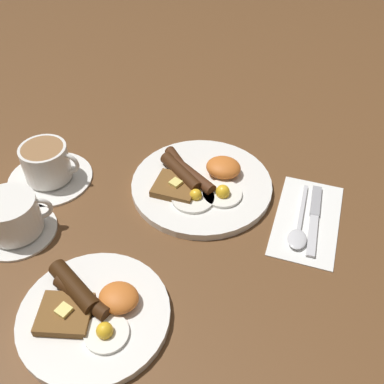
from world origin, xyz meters
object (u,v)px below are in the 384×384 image
(teacup_near, at_px, (48,166))
(teacup_far, at_px, (13,218))
(knife, at_px, (315,215))
(spoon, at_px, (298,232))
(breakfast_plate_far, at_px, (93,311))
(breakfast_plate_near, at_px, (201,183))

(teacup_near, xyz_separation_m, teacup_far, (-0.02, 0.14, 0.00))
(teacup_far, bearing_deg, teacup_near, -80.34)
(teacup_near, height_order, knife, teacup_near)
(spoon, bearing_deg, teacup_far, -74.32)
(teacup_near, xyz_separation_m, knife, (-0.52, -0.08, -0.03))
(teacup_near, distance_m, spoon, 0.50)
(teacup_far, bearing_deg, breakfast_plate_far, 153.82)
(breakfast_plate_far, xyz_separation_m, teacup_near, (0.24, -0.25, 0.02))
(breakfast_plate_far, distance_m, teacup_near, 0.34)
(breakfast_plate_near, bearing_deg, teacup_near, 15.51)
(teacup_far, bearing_deg, breakfast_plate_near, -140.28)
(breakfast_plate_far, xyz_separation_m, knife, (-0.28, -0.32, -0.01))
(knife, relative_size, spoon, 1.05)
(breakfast_plate_far, xyz_separation_m, spoon, (-0.26, -0.27, -0.00))
(teacup_near, bearing_deg, breakfast_plate_far, 133.83)
(breakfast_plate_far, height_order, spoon, breakfast_plate_far)
(knife, height_order, spoon, spoon)
(breakfast_plate_far, distance_m, knife, 0.43)
(breakfast_plate_far, height_order, teacup_far, teacup_far)
(teacup_far, height_order, knife, teacup_far)
(teacup_near, bearing_deg, spoon, -177.29)
(knife, distance_m, spoon, 0.06)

